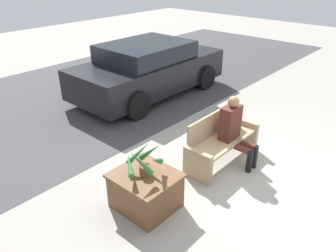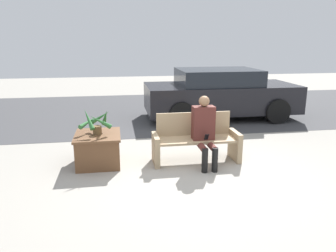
# 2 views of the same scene
# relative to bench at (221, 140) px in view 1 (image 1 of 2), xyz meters

# --- Properties ---
(ground_plane) EXTENTS (30.00, 30.00, 0.00)m
(ground_plane) POSITION_rel_bench_xyz_m (-0.11, -0.71, -0.40)
(ground_plane) COLOR #9E998E
(road_surface) EXTENTS (20.00, 6.00, 0.01)m
(road_surface) POSITION_rel_bench_xyz_m (-0.11, 4.52, -0.39)
(road_surface) COLOR #424244
(road_surface) RESTS_ON ground_plane
(bench) EXTENTS (1.57, 0.54, 0.87)m
(bench) POSITION_rel_bench_xyz_m (0.00, 0.00, 0.00)
(bench) COLOR tan
(bench) RESTS_ON ground_plane
(person_seated) EXTENTS (0.39, 0.64, 1.23)m
(person_seated) POSITION_rel_bench_xyz_m (0.11, -0.19, 0.26)
(person_seated) COLOR #51231E
(person_seated) RESTS_ON ground_plane
(planter_box) EXTENTS (0.79, 0.88, 0.56)m
(planter_box) POSITION_rel_bench_xyz_m (-1.75, 0.11, -0.10)
(planter_box) COLOR brown
(planter_box) RESTS_ON ground_plane
(potted_plant) EXTENTS (0.59, 0.60, 0.47)m
(potted_plant) POSITION_rel_bench_xyz_m (-1.76, 0.13, 0.38)
(potted_plant) COLOR brown
(potted_plant) RESTS_ON planter_box
(parked_car) EXTENTS (4.17, 1.98, 1.38)m
(parked_car) POSITION_rel_bench_xyz_m (1.48, 3.22, 0.29)
(parked_car) COLOR black
(parked_car) RESTS_ON ground_plane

